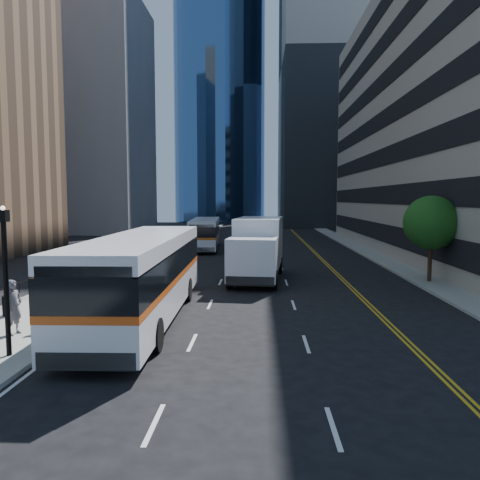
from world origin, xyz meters
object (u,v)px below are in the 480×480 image
Objects in this scene: bus_rear at (205,233)px; box_truck at (258,248)px; trash_can at (9,305)px; pedestrian at (14,307)px; lamp_post at (6,274)px; bus_front at (143,274)px; street_tree at (431,223)px.

box_truck is at bearing -76.69° from bus_rear.
trash_can is 3.25m from pedestrian.
lamp_post is at bearing -111.96° from box_truck.
lamp_post is 16.84m from box_truck.
bus_rear is at bearing 79.68° from trash_can.
box_truck is at bearing 43.71° from trash_can.
trash_can is at bearing 118.39° from lamp_post.
bus_front is 1.16× the size of bus_rear.
street_tree is 0.62× the size of box_truck.
street_tree reaches higher than pedestrian.
street_tree is 6.12× the size of trash_can.
trash_can is at bearing 44.94° from pedestrian.
bus_rear is 14.20× the size of trash_can.
bus_front is at bearing -92.04° from bus_rear.
box_truck is 14.50m from trash_can.
box_truck reaches higher than bus_rear.
box_truck reaches higher than trash_can.
lamp_post is 5.91m from bus_front.
pedestrian is (-1.01, 2.23, -1.57)m from lamp_post.
pedestrian is (-19.01, -11.77, -2.49)m from street_tree.
pedestrian reaches higher than trash_can.
street_tree reaches higher than lamp_post.
street_tree is 22.49m from pedestrian.
bus_front is 16.50× the size of trash_can.
box_truck is at bearing 174.79° from street_tree.
box_truck is 15.45m from pedestrian.
box_truck reaches higher than bus_front.
bus_rear reaches higher than trash_can.
bus_rear is 28.39m from trash_can.
lamp_post reaches higher than bus_front.
street_tree is at bearing 0.25° from box_truck.
lamp_post is at bearing -142.27° from pedestrian.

